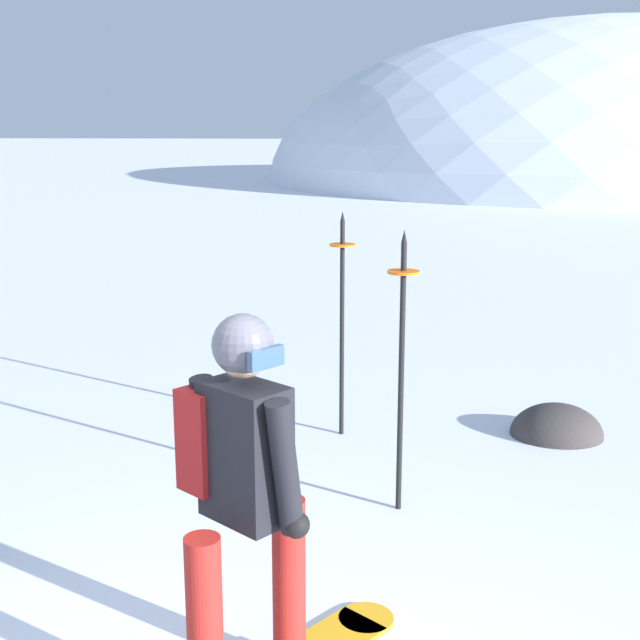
{
  "coord_description": "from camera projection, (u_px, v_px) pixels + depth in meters",
  "views": [
    {
      "loc": [
        0.63,
        -2.41,
        2.44
      ],
      "look_at": [
        0.0,
        3.79,
        1.0
      ],
      "focal_mm": 47.56,
      "sensor_mm": 36.0,
      "label": 1
    }
  ],
  "objects": [
    {
      "name": "ridge_peak_main",
      "position": [
        606.0,
        182.0,
        36.85
      ],
      "size": [
        29.33,
        26.4,
        13.66
      ],
      "color": "white",
      "rests_on": "ground"
    },
    {
      "name": "snowboarder_main",
      "position": [
        242.0,
        499.0,
        3.52
      ],
      "size": [
        1.23,
        1.52,
        1.71
      ],
      "color": "orange",
      "rests_on": "ground"
    },
    {
      "name": "piste_marker_near",
      "position": [
        402.0,
        354.0,
        5.28
      ],
      "size": [
        0.2,
        0.2,
        1.82
      ],
      "color": "black",
      "rests_on": "ground"
    },
    {
      "name": "rock_mid",
      "position": [
        556.0,
        435.0,
        6.81
      ],
      "size": [
        0.74,
        0.63,
        0.52
      ],
      "color": "#383333",
      "rests_on": "ground"
    },
    {
      "name": "piste_marker_far",
      "position": [
        342.0,
        309.0,
        6.62
      ],
      "size": [
        0.2,
        0.2,
        1.8
      ],
      "color": "black",
      "rests_on": "ground"
    }
  ]
}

